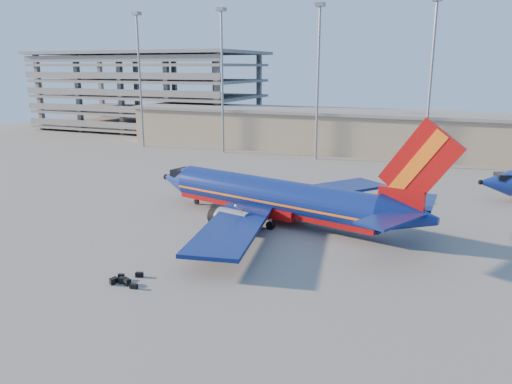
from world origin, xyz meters
TOP-DOWN VIEW (x-y plane):
  - ground at (0.00, 0.00)m, footprint 220.00×220.00m
  - terminal_building at (10.00, 58.00)m, footprint 122.00×16.00m
  - parking_garage at (-62.00, 74.05)m, footprint 62.00×32.00m
  - light_mast_row at (5.00, 46.00)m, footprint 101.60×1.60m
  - aircraft_main at (2.52, 5.47)m, footprint 37.78×35.93m
  - luggage_pile at (-3.49, -15.28)m, footprint 2.82×2.65m

SIDE VIEW (x-z plane):
  - ground at x=0.00m, z-range 0.00..0.00m
  - luggage_pile at x=-3.49m, z-range -0.04..0.49m
  - aircraft_main at x=2.52m, z-range -3.71..9.26m
  - terminal_building at x=10.00m, z-range 0.07..8.57m
  - parking_garage at x=-62.00m, z-range 1.03..22.43m
  - light_mast_row at x=5.00m, z-range 3.23..31.88m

